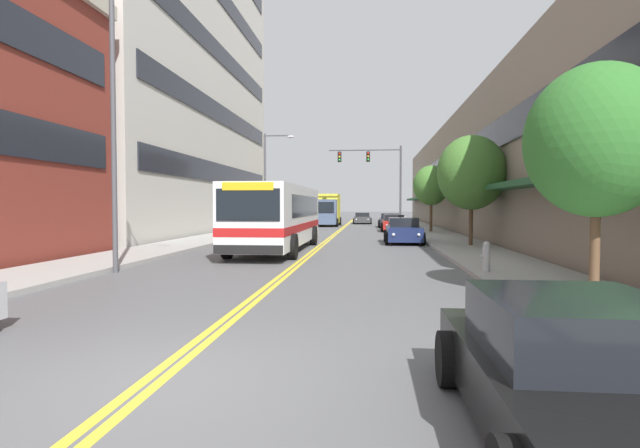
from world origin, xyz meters
TOP-DOWN VIEW (x-y plane):
  - ground_plane at (0.00, 37.00)m, footprint 240.00×240.00m
  - sidewalk_left at (-7.04, 37.00)m, footprint 3.09×106.00m
  - sidewalk_right at (7.04, 37.00)m, footprint 3.09×106.00m
  - centre_line at (0.00, 37.00)m, footprint 0.34×106.00m
  - office_tower_left at (-14.83, 31.76)m, footprint 12.08×30.48m
  - storefront_row_right at (12.82, 37.00)m, footprint 9.10×68.00m
  - city_bus at (-1.70, 17.09)m, footprint 2.88×11.47m
  - car_white_parked_left_near at (-4.28, 29.14)m, footprint 2.08×4.82m
  - car_black_parked_right_foreground at (4.38, -1.24)m, footprint 2.08×4.38m
  - car_red_parked_right_mid at (4.40, 34.60)m, footprint 2.06×4.24m
  - car_charcoal_parked_right_far at (4.35, 41.78)m, footprint 2.17×4.92m
  - car_navy_parked_right_end at (4.35, 21.86)m, footprint 2.08×4.15m
  - car_dark_grey_moving_lead at (1.62, 51.22)m, footprint 2.09×4.73m
  - box_truck at (-1.96, 44.76)m, footprint 2.80×6.65m
  - traffic_signal_mast at (3.11, 39.37)m, footprint 6.53×0.38m
  - street_lamp_left_near at (-5.06, 8.90)m, footprint 2.13×0.28m
  - street_lamp_left_far at (-4.97, 30.87)m, footprint 2.28×0.28m
  - street_tree_right_near at (7.32, 5.38)m, footprint 2.95×2.95m
  - street_tree_right_mid at (7.41, 19.08)m, footprint 3.28×3.28m
  - street_tree_right_far at (7.01, 31.91)m, footprint 2.68×2.68m
  - fire_hydrant at (5.95, 9.27)m, footprint 0.30×0.22m

SIDE VIEW (x-z plane):
  - ground_plane at x=0.00m, z-range 0.00..0.00m
  - centre_line at x=0.00m, z-range 0.00..0.01m
  - sidewalk_left at x=-7.04m, z-range 0.00..0.14m
  - sidewalk_right at x=7.04m, z-range 0.00..0.14m
  - fire_hydrant at x=5.95m, z-range 0.14..1.02m
  - car_black_parked_right_foreground at x=4.38m, z-range -0.05..1.22m
  - car_dark_grey_moving_lead at x=1.62m, z-range -0.04..1.22m
  - car_white_parked_left_near at x=-4.28m, z-range -0.04..1.24m
  - car_charcoal_parked_right_far at x=4.35m, z-range -0.04..1.28m
  - car_red_parked_right_mid at x=4.40m, z-range -0.05..1.29m
  - car_navy_parked_right_end at x=4.35m, z-range -0.05..1.36m
  - box_truck at x=-1.96m, z-range 0.03..3.26m
  - city_bus at x=-1.70m, z-range 0.20..3.13m
  - street_tree_right_near at x=7.32m, z-range 0.98..5.91m
  - street_tree_right_far at x=7.01m, z-range 1.11..6.02m
  - street_tree_right_mid at x=7.41m, z-range 1.00..6.33m
  - street_lamp_left_far at x=-4.97m, z-range 0.73..8.14m
  - storefront_row_right at x=12.82m, z-range 0.00..9.10m
  - traffic_signal_mast at x=3.11m, z-range 1.56..8.96m
  - street_lamp_left_near at x=-5.06m, z-range 0.76..10.25m
  - office_tower_left at x=-14.83m, z-range 0.00..31.59m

